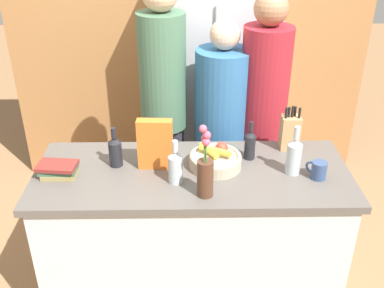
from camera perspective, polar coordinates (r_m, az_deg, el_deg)
kitchen_island at (r=2.67m, az=0.03°, el=-11.91°), size 1.68×0.67×0.93m
back_wall_wood at (r=3.69m, az=-0.38°, el=14.54°), size 2.88×0.12×2.60m
refrigerator at (r=3.45m, az=3.53°, el=7.85°), size 0.77×0.63×1.95m
fruit_bowl at (r=2.42m, az=3.00°, el=-1.89°), size 0.28×0.28×0.11m
knife_block at (r=2.63m, az=12.34°, el=1.51°), size 0.11×0.09×0.26m
flower_vase at (r=2.14m, az=1.70°, el=-3.43°), size 0.08×0.08×0.38m
cereal_box at (r=2.37m, az=-4.71°, el=-0.03°), size 0.19×0.07×0.28m
coffee_mug at (r=2.40m, az=15.74°, el=-3.19°), size 0.10×0.10×0.09m
book_stack at (r=2.44m, az=-16.61°, el=-3.09°), size 0.21×0.14×0.07m
bottle_oil at (r=2.49m, az=7.37°, el=-0.02°), size 0.06×0.06×0.22m
bottle_vinegar at (r=2.44m, az=-9.72°, el=-0.86°), size 0.07×0.07×0.23m
bottle_wine at (r=2.26m, az=-2.11°, el=-2.81°), size 0.08×0.08×0.24m
bottle_water at (r=2.39m, az=12.83°, el=-1.40°), size 0.08×0.08×0.27m
person_at_sink at (r=2.92m, az=-3.65°, el=5.43°), size 0.30×0.30×1.83m
person_in_blue at (r=2.96m, az=3.80°, el=2.25°), size 0.36×0.36×1.59m
person_in_red_tee at (r=2.92m, az=8.96°, el=4.04°), size 0.30×0.30×1.75m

